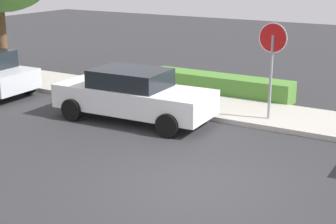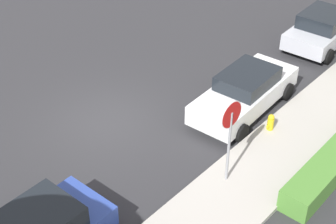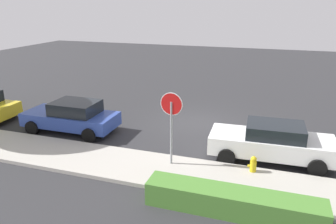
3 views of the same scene
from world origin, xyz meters
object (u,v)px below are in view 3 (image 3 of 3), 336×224
(parked_car_white, at_px, (272,142))
(parked_car_blue, at_px, (72,116))
(stop_sign, at_px, (171,116))
(fire_hydrant, at_px, (253,166))

(parked_car_white, bearing_deg, parked_car_blue, -1.10)
(parked_car_white, relative_size, parked_car_blue, 1.07)
(stop_sign, xyz_separation_m, parked_car_white, (-3.45, -1.71, -1.21))
(stop_sign, xyz_separation_m, parked_car_blue, (5.45, -1.88, -1.22))
(parked_car_white, bearing_deg, stop_sign, 26.41)
(fire_hydrant, bearing_deg, stop_sign, 6.20)
(stop_sign, bearing_deg, fire_hydrant, -173.80)
(parked_car_white, distance_m, fire_hydrant, 1.55)
(parked_car_white, distance_m, parked_car_blue, 8.90)
(stop_sign, bearing_deg, parked_car_blue, -19.04)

